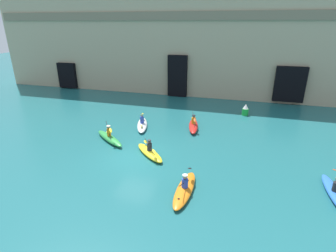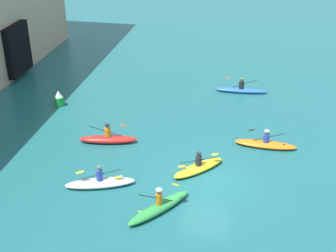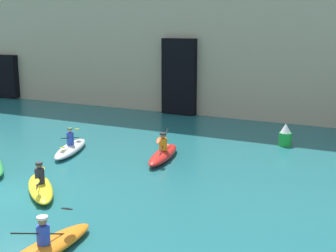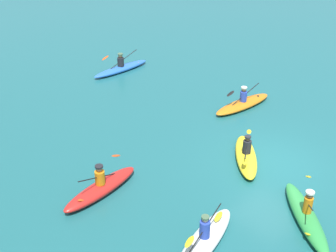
{
  "view_description": "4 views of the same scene",
  "coord_description": "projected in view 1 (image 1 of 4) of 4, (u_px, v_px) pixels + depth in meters",
  "views": [
    {
      "loc": [
        6.22,
        -13.8,
        8.16
      ],
      "look_at": [
        1.3,
        3.44,
        1.04
      ],
      "focal_mm": 28.0,
      "sensor_mm": 36.0,
      "label": 1
    },
    {
      "loc": [
        -19.17,
        -1.68,
        13.27
      ],
      "look_at": [
        2.43,
        2.52,
        1.58
      ],
      "focal_mm": 50.0,
      "sensor_mm": 36.0,
      "label": 2
    },
    {
      "loc": [
        11.46,
        -10.82,
        5.63
      ],
      "look_at": [
        3.97,
        4.04,
        1.97
      ],
      "focal_mm": 50.0,
      "sensor_mm": 36.0,
      "label": 3
    },
    {
      "loc": [
        -8.65,
        12.79,
        9.96
      ],
      "look_at": [
        3.69,
        2.15,
        0.87
      ],
      "focal_mm": 50.0,
      "sensor_mm": 36.0,
      "label": 4
    }
  ],
  "objects": [
    {
      "name": "ground_plane",
      "position": [
        134.0,
        158.0,
        16.94
      ],
      "size": [
        120.0,
        120.0,
        0.0
      ],
      "primitive_type": "plane",
      "color": "#1E6066"
    },
    {
      "name": "cliff_bluff",
      "position": [
        179.0,
        23.0,
        31.73
      ],
      "size": [
        45.59,
        7.86,
        16.12
      ],
      "color": "tan",
      "rests_on": "ground"
    },
    {
      "name": "kayak_orange",
      "position": [
        185.0,
        189.0,
        13.42
      ],
      "size": [
        0.9,
        3.43,
        1.05
      ],
      "rotation": [
        0.0,
        0.0,
        1.54
      ],
      "color": "orange",
      "rests_on": "ground"
    },
    {
      "name": "kayak_blue",
      "position": [
        335.0,
        193.0,
        13.12
      ],
      "size": [
        0.83,
        3.62,
        1.11
      ],
      "rotation": [
        0.0,
        0.0,
        4.76
      ],
      "color": "blue",
      "rests_on": "ground"
    },
    {
      "name": "kayak_red",
      "position": [
        193.0,
        125.0,
        21.54
      ],
      "size": [
        1.29,
        3.35,
        1.17
      ],
      "rotation": [
        0.0,
        0.0,
        4.89
      ],
      "color": "red",
      "rests_on": "ground"
    },
    {
      "name": "kayak_yellow",
      "position": [
        150.0,
        152.0,
        17.21
      ],
      "size": [
        2.77,
        2.67,
        1.08
      ],
      "rotation": [
        0.0,
        0.0,
        2.39
      ],
      "color": "yellow",
      "rests_on": "ground"
    },
    {
      "name": "kayak_green",
      "position": [
        109.0,
        138.0,
        19.27
      ],
      "size": [
        3.26,
        2.63,
        1.29
      ],
      "rotation": [
        0.0,
        0.0,
        2.51
      ],
      "color": "green",
      "rests_on": "ground"
    },
    {
      "name": "kayak_white",
      "position": [
        142.0,
        125.0,
        21.81
      ],
      "size": [
        1.84,
        3.44,
        1.13
      ],
      "rotation": [
        0.0,
        0.0,
        1.9
      ],
      "color": "white",
      "rests_on": "ground"
    },
    {
      "name": "marker_buoy",
      "position": [
        245.0,
        110.0,
        24.54
      ],
      "size": [
        0.59,
        0.59,
        1.07
      ],
      "color": "green",
      "rests_on": "ground"
    }
  ]
}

